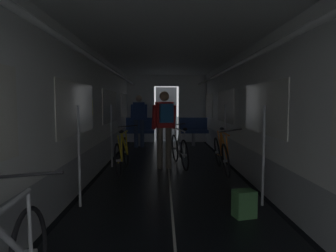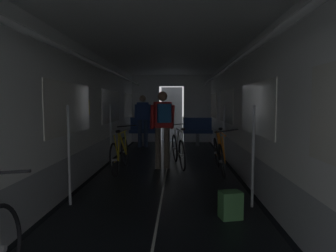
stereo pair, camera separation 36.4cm
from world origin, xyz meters
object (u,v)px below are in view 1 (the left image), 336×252
person_standing_near_bench (139,117)px  backpack_on_floor (244,204)px  bench_seat_far_right (193,129)px  bicycle_orange (221,154)px  bicycle_white_in_aisle (180,149)px  bicycle_yellow (122,154)px  bench_seat_far_left (140,129)px  person_cyclist_aisle (165,122)px

person_standing_near_bench → backpack_on_floor: 6.33m
bench_seat_far_right → bicycle_orange: bicycle_orange is taller
bicycle_white_in_aisle → bicycle_yellow: bearing=-155.7°
bench_seat_far_left → bench_seat_far_right: (1.80, 0.00, 0.00)m
bench_seat_far_right → bicycle_yellow: (-1.87, -3.86, -0.19)m
bench_seat_far_right → bicycle_white_in_aisle: (-0.64, -3.31, -0.18)m
bicycle_orange → bicycle_yellow: 2.06m
bicycle_white_in_aisle → person_standing_near_bench: size_ratio=1.00×
bicycle_orange → person_cyclist_aisle: 1.38m
person_cyclist_aisle → person_standing_near_bench: same height
bench_seat_far_left → bench_seat_far_right: bearing=0.0°
bicycle_yellow → person_standing_near_bench: person_standing_near_bench is taller
bicycle_orange → bicycle_yellow: bearing=178.6°
backpack_on_floor → bicycle_yellow: bearing=126.4°
bench_seat_far_left → backpack_on_floor: 6.65m
bench_seat_far_right → backpack_on_floor: 6.41m
person_standing_near_bench → backpack_on_floor: bearing=-73.3°
bicycle_white_in_aisle → person_standing_near_bench: (-1.16, 2.94, 0.59)m
bench_seat_far_right → person_cyclist_aisle: size_ratio=0.58×
bicycle_yellow → person_cyclist_aisle: 1.12m
bicycle_orange → person_cyclist_aisle: size_ratio=1.00×
bicycle_orange → bicycle_white_in_aisle: bearing=144.3°
bicycle_yellow → backpack_on_floor: bicycle_yellow is taller
bicycle_yellow → bicycle_orange: bearing=-1.4°
bicycle_orange → person_standing_near_bench: bearing=119.4°
person_cyclist_aisle → bench_seat_far_right: bearing=74.7°
bench_seat_far_right → bicycle_white_in_aisle: size_ratio=0.58×
bicycle_orange → bicycle_white_in_aisle: size_ratio=1.01×
bench_seat_far_left → bicycle_yellow: 3.87m
bench_seat_far_right → bicycle_yellow: size_ratio=0.58×
backpack_on_floor → bench_seat_far_left: bearing=105.7°
bench_seat_far_right → backpack_on_floor: size_ratio=2.89×
bench_seat_far_right → person_cyclist_aisle: 3.74m
bicycle_yellow → person_cyclist_aisle: (0.88, 0.28, 0.63)m
bicycle_yellow → bench_seat_far_left: bearing=89.0°
bicycle_yellow → bicycle_white_in_aisle: (1.22, 0.55, 0.00)m
person_cyclist_aisle → bicycle_white_in_aisle: bearing=38.5°
bicycle_orange → bicycle_white_in_aisle: 1.03m
bench_seat_far_left → person_standing_near_bench: 0.55m
bicycle_white_in_aisle → person_cyclist_aisle: bearing=-141.5°
bench_seat_far_left → bicycle_orange: 4.40m
bicycle_white_in_aisle → person_standing_near_bench: bearing=111.5°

